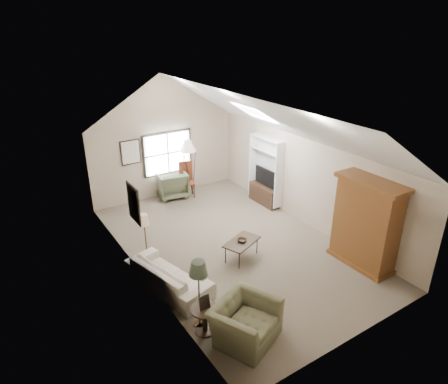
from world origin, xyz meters
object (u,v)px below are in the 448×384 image
sofa (168,276)px  coffee_table (242,250)px  armchair_far (172,184)px  side_chair (187,180)px  armchair_near (245,321)px  side_table (205,320)px  armoire (366,224)px

sofa → coffee_table: size_ratio=2.23×
armchair_far → side_chair: 0.54m
armchair_far → side_chair: size_ratio=0.83×
sofa → armchair_far: armchair_far is taller
coffee_table → armchair_near: bearing=-123.9°
coffee_table → side_table: side_table is taller
armchair_near → armchair_far: 6.80m
armoire → side_table: 4.46m
armoire → armchair_far: (-2.12, 6.10, -0.66)m
coffee_table → side_chair: (0.65, 4.07, 0.34)m
side_chair → coffee_table: bearing=-81.2°
armchair_far → coffee_table: 4.35m
side_chair → armchair_near: bearing=-91.0°
armoire → coffee_table: size_ratio=2.27×
armchair_far → side_chair: side_chair is taller
armchair_far → coffee_table: (-0.21, -4.34, -0.19)m
armoire → side_table: bearing=178.9°
side_chair → sofa: bearing=-105.2°
side_table → side_chair: bearing=64.8°
armchair_near → side_chair: 6.67m
sofa → coffee_table: bearing=-102.3°
armoire → side_chair: size_ratio=1.87×
armchair_far → side_chair: bearing=157.8°
armchair_far → coffee_table: size_ratio=1.00×
armchair_far → coffee_table: armchair_far is taller
armchair_near → side_table: size_ratio=2.18×
side_table → sofa: bearing=90.0°
sofa → armoire: bearing=-125.6°
sofa → side_table: 1.60m
armchair_far → side_table: (-2.26, -6.02, -0.17)m
armchair_far → side_table: bearing=78.8°
armoire → side_chair: (-1.68, 5.83, -0.51)m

